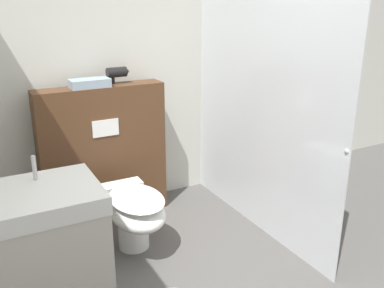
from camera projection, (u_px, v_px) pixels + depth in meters
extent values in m
cube|color=silver|center=(139.00, 69.00, 3.85)|extent=(8.00, 0.06, 2.50)
cube|color=#51331E|center=(104.00, 154.00, 3.68)|extent=(1.07, 0.21, 1.17)
cube|color=white|center=(106.00, 128.00, 3.50)|extent=(0.22, 0.01, 0.14)
cube|color=silver|center=(259.00, 112.00, 3.40)|extent=(0.01, 1.88, 1.99)
sphere|color=#B2B2B7|center=(347.00, 151.00, 2.66)|extent=(0.04, 0.04, 0.04)
cylinder|color=white|center=(133.00, 228.00, 3.32)|extent=(0.24, 0.24, 0.32)
ellipsoid|color=white|center=(137.00, 212.00, 3.18)|extent=(0.39, 0.57, 0.21)
ellipsoid|color=white|center=(136.00, 198.00, 3.14)|extent=(0.39, 0.56, 0.02)
cube|color=white|center=(122.00, 190.00, 3.44)|extent=(0.33, 0.14, 0.13)
cube|color=beige|center=(51.00, 271.00, 2.40)|extent=(0.59, 0.52, 0.81)
cube|color=white|center=(41.00, 198.00, 2.25)|extent=(0.60, 0.53, 0.10)
cylinder|color=silver|center=(34.00, 168.00, 2.33)|extent=(0.02, 0.02, 0.14)
cylinder|color=black|center=(117.00, 72.00, 3.55)|extent=(0.16, 0.08, 0.08)
cone|color=black|center=(128.00, 71.00, 3.60)|extent=(0.03, 0.07, 0.07)
cylinder|color=black|center=(113.00, 79.00, 3.55)|extent=(0.03, 0.03, 0.09)
cube|color=#8C9EAD|center=(90.00, 83.00, 3.42)|extent=(0.31, 0.17, 0.07)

